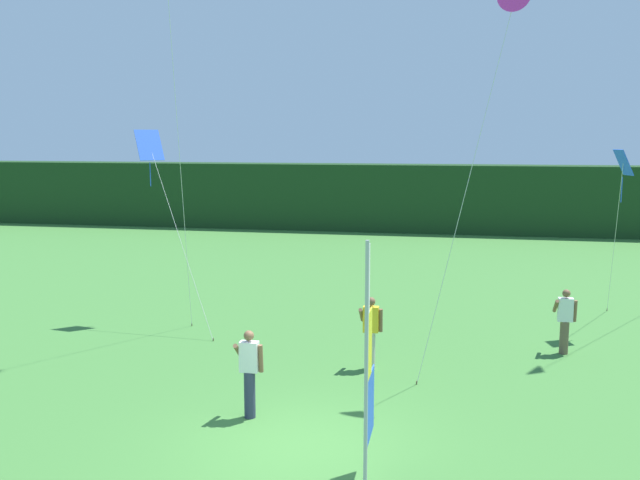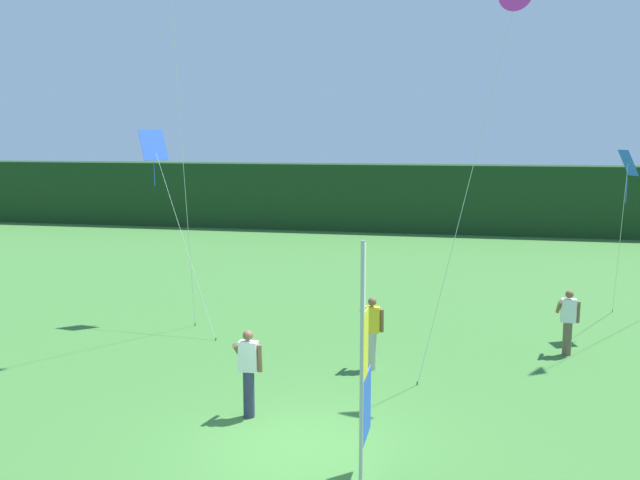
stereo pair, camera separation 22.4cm
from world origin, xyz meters
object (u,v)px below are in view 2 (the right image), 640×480
person_near_banner (249,371)px  person_far_left (372,331)px  person_mid_field (568,321)px  kite_blue_diamond_1 (627,172)px  banner_flag (364,371)px  kite_blue_diamond_0 (155,151)px

person_near_banner → person_far_left: bearing=59.2°
person_mid_field → kite_blue_diamond_1: 4.69m
banner_flag → person_mid_field: (4.03, 7.70, -1.01)m
person_far_left → kite_blue_diamond_0: kite_blue_diamond_0 is taller
person_far_left → person_near_banner: bearing=-120.8°
person_far_left → kite_blue_diamond_0: size_ratio=0.31×
kite_blue_diamond_0 → person_near_banner: bearing=-53.6°
kite_blue_diamond_0 → banner_flag: bearing=-50.1°
banner_flag → person_mid_field: 8.75m
person_near_banner → person_mid_field: (6.62, 5.39, -0.05)m
person_near_banner → kite_blue_diamond_0: (-4.91, 6.67, 4.07)m
person_far_left → banner_flag: bearing=-83.6°
banner_flag → person_far_left: 5.72m
kite_blue_diamond_1 → kite_blue_diamond_0: bearing=-174.8°
banner_flag → person_mid_field: size_ratio=2.39×
person_mid_field → kite_blue_diamond_0: kite_blue_diamond_0 is taller
person_near_banner → person_far_left: 3.84m
banner_flag → kite_blue_diamond_0: bearing=129.9°
person_mid_field → person_far_left: (-4.65, -2.09, 0.04)m
person_mid_field → person_far_left: 5.10m
person_mid_field → person_far_left: person_far_left is taller
banner_flag → person_far_left: bearing=96.4°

